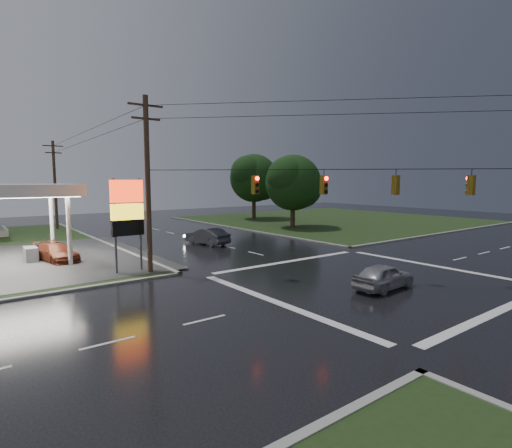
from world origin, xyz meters
TOP-DOWN VIEW (x-y plane):
  - ground at (0.00, 0.00)m, footprint 120.00×120.00m
  - grass_ne at (26.00, 26.00)m, footprint 36.00×36.00m
  - pylon_sign at (-10.50, 10.50)m, footprint 2.00×0.35m
  - utility_pole_nw at (-9.50, 9.50)m, footprint 2.20×0.32m
  - utility_pole_n at (-9.50, 38.00)m, footprint 2.20×0.32m
  - traffic_signals at (0.02, -0.02)m, footprint 26.87×26.87m
  - tree_ne_near at (14.14, 21.99)m, footprint 7.99×6.80m
  - tree_ne_far at (17.15, 33.99)m, footprint 8.46×7.20m
  - car_north at (-0.80, 17.37)m, footprint 2.50×4.89m
  - car_crossing at (-0.83, -1.61)m, footprint 4.16×1.85m
  - car_pump at (-13.48, 17.18)m, footprint 2.80×4.87m

SIDE VIEW (x-z plane):
  - ground at x=0.00m, z-range 0.00..0.00m
  - grass_ne at x=26.00m, z-range 0.00..0.08m
  - car_pump at x=-13.48m, z-range 0.00..1.33m
  - car_crossing at x=-0.83m, z-range 0.00..1.39m
  - car_north at x=-0.80m, z-range 0.00..1.54m
  - pylon_sign at x=-10.50m, z-range 1.01..7.01m
  - utility_pole_n at x=-9.50m, z-range 0.22..10.72m
  - tree_ne_near at x=14.14m, z-range 1.07..10.05m
  - utility_pole_nw at x=-9.50m, z-range 0.22..11.22m
  - tree_ne_far at x=17.15m, z-range 1.28..11.08m
  - traffic_signals at x=0.02m, z-range 5.75..7.22m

